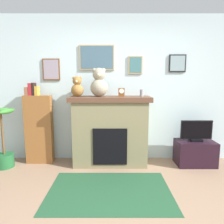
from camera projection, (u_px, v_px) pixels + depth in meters
back_wall at (119, 89)px, 3.67m from camera, size 5.20×0.15×2.60m
fireplace at (111, 130)px, 3.47m from camera, size 1.36×0.55×1.19m
bookshelf at (40, 128)px, 3.52m from camera, size 0.47×0.16×1.42m
potted_plant at (4, 145)px, 3.36m from camera, size 0.49×0.56×1.05m
tv_stand at (196, 153)px, 3.47m from camera, size 0.65×0.40×0.43m
television at (197, 131)px, 3.41m from camera, size 0.54×0.14×0.36m
area_rug at (110, 191)px, 2.65m from camera, size 1.62×1.06×0.01m
candle_jar at (142, 93)px, 3.36m from camera, size 0.06×0.06×0.12m
mantel_clock at (122, 92)px, 3.35m from camera, size 0.10×0.08×0.14m
teddy_bear_brown at (78, 87)px, 3.35m from camera, size 0.21×0.21×0.34m
teddy_bear_grey at (100, 84)px, 3.33m from camera, size 0.30×0.30×0.48m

